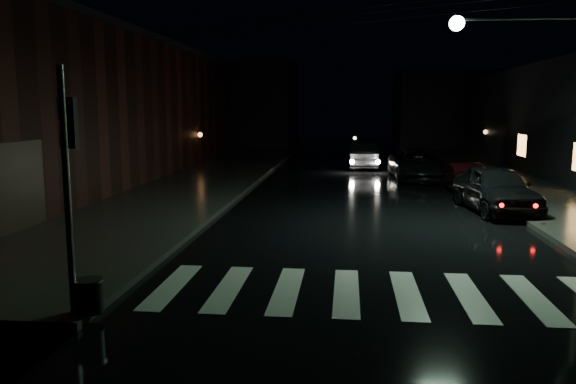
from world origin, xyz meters
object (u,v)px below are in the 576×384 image
(parked_car_b, at_px, (465,178))
(parked_car_c, at_px, (423,164))
(oncoming_car, at_px, (362,155))
(parked_car_a, at_px, (496,189))
(parked_car_d, at_px, (419,165))

(parked_car_b, distance_m, parked_car_c, 5.90)
(oncoming_car, bearing_deg, parked_car_b, 111.40)
(parked_car_a, relative_size, oncoming_car, 1.02)
(parked_car_a, bearing_deg, oncoming_car, 100.82)
(parked_car_a, bearing_deg, parked_car_d, 94.01)
(parked_car_c, xyz_separation_m, oncoming_car, (-3.20, 3.73, 0.13))
(parked_car_a, height_order, parked_car_c, parked_car_a)
(parked_car_c, distance_m, oncoming_car, 4.92)
(parked_car_b, xyz_separation_m, parked_car_d, (-1.49, 4.12, 0.15))
(parked_car_b, bearing_deg, parked_car_a, -93.57)
(oncoming_car, bearing_deg, parked_car_c, 127.90)
(parked_car_c, bearing_deg, parked_car_b, -76.62)
(parked_car_b, relative_size, parked_car_d, 0.69)
(parked_car_a, height_order, oncoming_car, parked_car_a)
(parked_car_a, relative_size, parked_car_b, 1.25)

